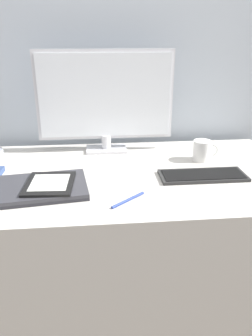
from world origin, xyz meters
TOP-DOWN VIEW (x-y plane):
  - ground_plane at (0.00, 0.00)m, footprint 10.00×10.00m
  - wall_back at (0.00, 0.58)m, footprint 3.60×0.05m
  - desk at (0.00, 0.13)m, footprint 1.35×0.72m
  - monitor at (-0.05, 0.40)m, footprint 0.59×0.11m
  - keyboard at (0.29, 0.06)m, footprint 0.32×0.12m
  - laptop at (-0.28, 0.01)m, footprint 0.32×0.25m
  - ereader at (-0.26, -0.00)m, footprint 0.17×0.19m
  - coffee_mug at (0.34, 0.23)m, footprint 0.11×0.07m
  - pen at (0.00, -0.10)m, footprint 0.12×0.10m

SIDE VIEW (x-z plane):
  - ground_plane at x=0.00m, z-range 0.00..0.00m
  - desk at x=0.00m, z-range 0.00..0.71m
  - pen at x=0.00m, z-range 0.71..0.72m
  - keyboard at x=0.29m, z-range 0.71..0.72m
  - laptop at x=-0.28m, z-range 0.71..0.73m
  - ereader at x=-0.26m, z-range 0.73..0.74m
  - coffee_mug at x=0.34m, z-range 0.71..0.80m
  - monitor at x=-0.05m, z-range 0.72..1.16m
  - wall_back at x=0.00m, z-range 0.00..2.40m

